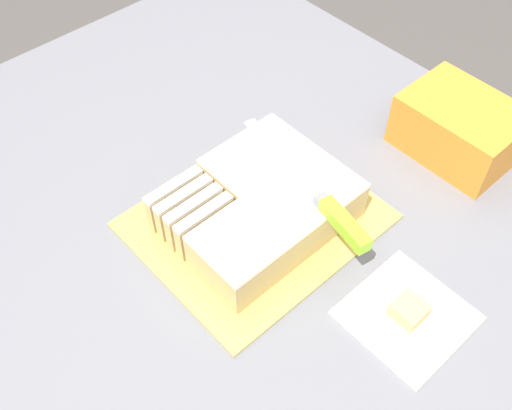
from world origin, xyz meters
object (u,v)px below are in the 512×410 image
Objects in this scene: cake at (261,205)px; brownie at (409,310)px; knife at (330,209)px; cake_board at (256,220)px; storage_box at (459,128)px.

brownie is at bearing 7.90° from cake.
knife is at bearing 23.20° from cake.
cake_board is 1.16× the size of knife.
cake reaches higher than cake_board.
knife reaches higher than brownie.
knife is 0.32m from storage_box.
knife reaches higher than cake_board.
brownie is (0.27, 0.04, -0.02)m from cake.
cake_board is 1.33× the size of cake.
cake is 6.11× the size of brownie.
cake_board is at bearing -107.15° from storage_box.
cake_board is 0.14m from knife.
storage_box reaches higher than cake.
knife is (0.11, 0.05, 0.08)m from cake_board.
storage_box reaches higher than cake_board.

